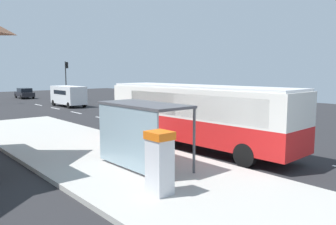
# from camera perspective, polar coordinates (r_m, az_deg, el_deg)

# --- Properties ---
(ground_plane) EXTENTS (56.00, 92.00, 0.04)m
(ground_plane) POSITION_cam_1_polar(r_m,az_deg,el_deg) (28.31, -11.69, -1.05)
(ground_plane) COLOR #262628
(sidewalk_platform) EXTENTS (6.20, 30.00, 0.18)m
(sidewalk_platform) POSITION_cam_1_polar(r_m,az_deg,el_deg) (14.94, -10.39, -7.81)
(sidewalk_platform) COLOR #ADAAA3
(sidewalk_platform) RESTS_ON ground
(lane_stripe_seg_1) EXTENTS (0.16, 2.20, 0.01)m
(lane_stripe_seg_1) POSITION_cam_1_polar(r_m,az_deg,el_deg) (17.31, 14.52, -6.15)
(lane_stripe_seg_1) COLOR silver
(lane_stripe_seg_1) RESTS_ON ground
(lane_stripe_seg_2) EXTENTS (0.16, 2.20, 0.01)m
(lane_stripe_seg_2) POSITION_cam_1_polar(r_m,az_deg,el_deg) (20.47, 2.88, -3.90)
(lane_stripe_seg_2) COLOR silver
(lane_stripe_seg_2) RESTS_ON ground
(lane_stripe_seg_3) EXTENTS (0.16, 2.20, 0.01)m
(lane_stripe_seg_3) POSITION_cam_1_polar(r_m,az_deg,el_deg) (24.26, -5.35, -2.21)
(lane_stripe_seg_3) COLOR silver
(lane_stripe_seg_3) RESTS_ON ground
(lane_stripe_seg_4) EXTENTS (0.16, 2.20, 0.01)m
(lane_stripe_seg_4) POSITION_cam_1_polar(r_m,az_deg,el_deg) (28.43, -11.25, -0.96)
(lane_stripe_seg_4) COLOR silver
(lane_stripe_seg_4) RESTS_ON ground
(lane_stripe_seg_5) EXTENTS (0.16, 2.20, 0.01)m
(lane_stripe_seg_5) POSITION_cam_1_polar(r_m,az_deg,el_deg) (32.83, -15.61, -0.02)
(lane_stripe_seg_5) COLOR silver
(lane_stripe_seg_5) RESTS_ON ground
(lane_stripe_seg_6) EXTENTS (0.16, 2.20, 0.01)m
(lane_stripe_seg_6) POSITION_cam_1_polar(r_m,az_deg,el_deg) (37.38, -18.92, 0.68)
(lane_stripe_seg_6) COLOR silver
(lane_stripe_seg_6) RESTS_ON ground
(lane_stripe_seg_7) EXTENTS (0.16, 2.20, 0.01)m
(lane_stripe_seg_7) POSITION_cam_1_polar(r_m,az_deg,el_deg) (42.03, -21.51, 1.23)
(lane_stripe_seg_7) COLOR silver
(lane_stripe_seg_7) RESTS_ON ground
(bus) EXTENTS (2.88, 11.09, 3.21)m
(bus) POSITION_cam_1_polar(r_m,az_deg,el_deg) (16.82, 4.85, 0.03)
(bus) COLOR red
(bus) RESTS_ON ground
(white_van) EXTENTS (2.07, 5.22, 2.30)m
(white_van) POSITION_cam_1_polar(r_m,az_deg,el_deg) (38.88, -16.86, 2.97)
(white_van) COLOR white
(white_van) RESTS_ON ground
(sedan_near) EXTENTS (2.00, 4.48, 1.52)m
(sedan_near) POSITION_cam_1_polar(r_m,az_deg,el_deg) (53.31, -23.58, 3.11)
(sedan_near) COLOR black
(sedan_near) RESTS_ON ground
(ticket_machine) EXTENTS (0.66, 0.76, 1.94)m
(ticket_machine) POSITION_cam_1_polar(r_m,az_deg,el_deg) (10.08, -1.45, -8.59)
(ticket_machine) COLOR silver
(ticket_machine) RESTS_ON sidewalk_platform
(recycling_bin_orange) EXTENTS (0.52, 0.52, 0.95)m
(recycling_bin_orange) POSITION_cam_1_polar(r_m,az_deg,el_deg) (15.45, -2.01, -5.04)
(recycling_bin_orange) COLOR orange
(recycling_bin_orange) RESTS_ON sidewalk_platform
(recycling_bin_blue) EXTENTS (0.52, 0.52, 0.95)m
(recycling_bin_blue) POSITION_cam_1_polar(r_m,az_deg,el_deg) (15.99, -3.59, -4.64)
(recycling_bin_blue) COLOR blue
(recycling_bin_blue) RESTS_ON sidewalk_platform
(recycling_bin_red) EXTENTS (0.52, 0.52, 0.95)m
(recycling_bin_red) POSITION_cam_1_polar(r_m,az_deg,el_deg) (16.54, -5.07, -4.26)
(recycling_bin_red) COLOR red
(recycling_bin_red) RESTS_ON sidewalk_platform
(traffic_light_near_side) EXTENTS (0.49, 0.28, 5.31)m
(traffic_light_near_side) POSITION_cam_1_polar(r_m,az_deg,el_deg) (47.19, -17.18, 6.25)
(traffic_light_near_side) COLOR #2D2D2D
(traffic_light_near_side) RESTS_ON ground
(bus_shelter) EXTENTS (1.80, 4.00, 2.50)m
(bus_shelter) POSITION_cam_1_polar(r_m,az_deg,el_deg) (12.65, -5.32, -1.13)
(bus_shelter) COLOR #4C4C51
(bus_shelter) RESTS_ON sidewalk_platform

